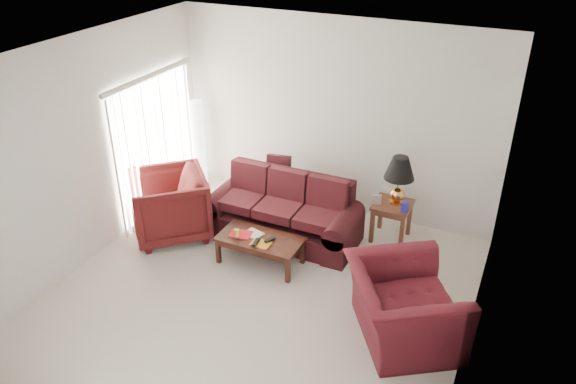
# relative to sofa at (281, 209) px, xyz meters

# --- Properties ---
(floor) EXTENTS (5.00, 5.00, 0.00)m
(floor) POSITION_rel_sofa_xyz_m (0.33, -1.33, -0.46)
(floor) COLOR beige
(floor) RESTS_ON ground
(blinds) EXTENTS (0.10, 2.00, 2.16)m
(blinds) POSITION_rel_sofa_xyz_m (-2.09, -0.03, 0.62)
(blinds) COLOR silver
(blinds) RESTS_ON ground
(sofa) EXTENTS (2.24, 0.99, 0.91)m
(sofa) POSITION_rel_sofa_xyz_m (0.00, 0.00, 0.00)
(sofa) COLOR black
(sofa) RESTS_ON ground
(throw_pillow) EXTENTS (0.40, 0.24, 0.39)m
(throw_pillow) POSITION_rel_sofa_xyz_m (-0.43, 0.79, 0.24)
(throw_pillow) COLOR black
(throw_pillow) RESTS_ON sofa
(end_table) EXTENTS (0.53, 0.53, 0.58)m
(end_table) POSITION_rel_sofa_xyz_m (1.46, 0.63, -0.17)
(end_table) COLOR #4B2919
(end_table) RESTS_ON ground
(table_lamp) EXTENTS (0.52, 0.52, 0.72)m
(table_lamp) POSITION_rel_sofa_xyz_m (1.49, 0.67, 0.48)
(table_lamp) COLOR #DB8E44
(table_lamp) RESTS_ON end_table
(clock) EXTENTS (0.15, 0.09, 0.14)m
(clock) POSITION_rel_sofa_xyz_m (1.24, 0.53, 0.19)
(clock) COLOR silver
(clock) RESTS_ON end_table
(blue_canister) EXTENTS (0.11, 0.11, 0.15)m
(blue_canister) POSITION_rel_sofa_xyz_m (1.66, 0.48, 0.19)
(blue_canister) COLOR #18179B
(blue_canister) RESTS_ON end_table
(picture_frame) EXTENTS (0.14, 0.17, 0.05)m
(picture_frame) POSITION_rel_sofa_xyz_m (1.29, 0.87, 0.19)
(picture_frame) COLOR silver
(picture_frame) RESTS_ON end_table
(floor_lamp) EXTENTS (0.33, 0.33, 1.55)m
(floor_lamp) POSITION_rel_sofa_xyz_m (-1.94, 0.87, 0.32)
(floor_lamp) COLOR white
(floor_lamp) RESTS_ON ground
(armchair_left) EXTENTS (1.49, 1.49, 0.97)m
(armchair_left) POSITION_rel_sofa_xyz_m (-1.50, -0.63, 0.03)
(armchair_left) COLOR #420F0F
(armchair_left) RESTS_ON ground
(armchair_right) EXTENTS (1.65, 1.70, 0.84)m
(armchair_right) POSITION_rel_sofa_xyz_m (2.13, -1.31, -0.04)
(armchair_right) COLOR #471018
(armchair_right) RESTS_ON ground
(coffee_table) EXTENTS (1.24, 0.82, 0.40)m
(coffee_table) POSITION_rel_sofa_xyz_m (0.03, -0.72, -0.26)
(coffee_table) COLOR black
(coffee_table) RESTS_ON ground
(magazine_red) EXTENTS (0.32, 0.26, 0.02)m
(magazine_red) POSITION_rel_sofa_xyz_m (-0.24, -0.76, -0.05)
(magazine_red) COLOR red
(magazine_red) RESTS_ON coffee_table
(magazine_white) EXTENTS (0.29, 0.25, 0.01)m
(magazine_white) POSITION_rel_sofa_xyz_m (-0.10, -0.67, -0.05)
(magazine_white) COLOR white
(magazine_white) RESTS_ON coffee_table
(magazine_orange) EXTENTS (0.26, 0.20, 0.01)m
(magazine_orange) POSITION_rel_sofa_xyz_m (0.10, -0.85, -0.05)
(magazine_orange) COLOR #BE7216
(magazine_orange) RESTS_ON coffee_table
(remote_a) EXTENTS (0.07, 0.19, 0.02)m
(remote_a) POSITION_rel_sofa_xyz_m (0.05, -0.87, -0.03)
(remote_a) COLOR black
(remote_a) RESTS_ON coffee_table
(remote_b) EXTENTS (0.11, 0.17, 0.02)m
(remote_b) POSITION_rel_sofa_xyz_m (0.18, -0.74, -0.03)
(remote_b) COLOR black
(remote_b) RESTS_ON coffee_table
(yellow_glass) EXTENTS (0.09, 0.09, 0.11)m
(yellow_glass) POSITION_rel_sofa_xyz_m (-0.26, -0.83, -0.00)
(yellow_glass) COLOR gold
(yellow_glass) RESTS_ON coffee_table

